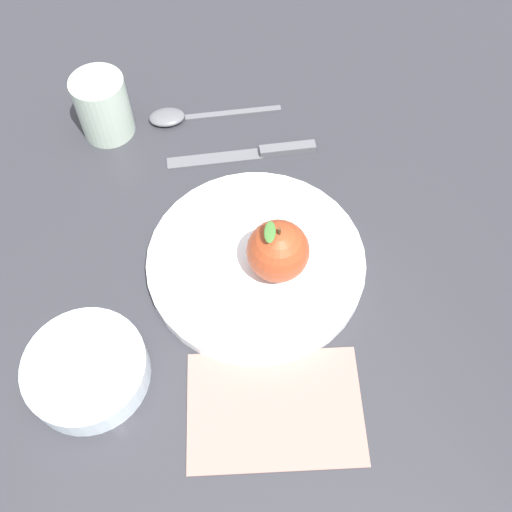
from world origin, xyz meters
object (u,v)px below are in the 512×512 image
object	(u,v)px
dinner_plate	(256,261)
linen_napkin	(275,408)
apple	(278,251)
knife	(255,153)
side_bowl	(86,369)
cup	(102,104)
spoon	(183,116)

from	to	relation	value
dinner_plate	linen_napkin	xyz separation A→B (m)	(0.03, 0.17, -0.01)
apple	knife	distance (m)	0.19
side_bowl	knife	bearing A→B (deg)	-136.47
side_bowl	cup	bearing A→B (deg)	-102.82
spoon	linen_napkin	size ratio (longest dim) A/B	1.02
spoon	side_bowl	bearing A→B (deg)	61.89
side_bowl	knife	distance (m)	0.35
side_bowl	dinner_plate	bearing A→B (deg)	-159.02
dinner_plate	knife	distance (m)	0.17
dinner_plate	apple	world-z (taller)	apple
spoon	apple	bearing A→B (deg)	100.15
cup	knife	distance (m)	0.20
cup	linen_napkin	distance (m)	0.44
cup	spoon	size ratio (longest dim) A/B	0.47
dinner_plate	side_bowl	world-z (taller)	side_bowl
dinner_plate	spoon	bearing A→B (deg)	-83.47
apple	linen_napkin	size ratio (longest dim) A/B	0.45
side_bowl	knife	xyz separation A→B (m)	(-0.25, -0.24, -0.02)
apple	knife	xyz separation A→B (m)	(-0.03, -0.18, -0.05)
cup	linen_napkin	xyz separation A→B (m)	(-0.10, 0.42, -0.04)
dinner_plate	side_bowl	bearing A→B (deg)	20.98
side_bowl	knife	world-z (taller)	side_bowl
apple	spoon	world-z (taller)	apple
apple	side_bowl	xyz separation A→B (m)	(0.22, 0.06, -0.03)
apple	linen_napkin	bearing A→B (deg)	71.44
knife	linen_napkin	world-z (taller)	knife
knife	linen_napkin	size ratio (longest dim) A/B	1.11
apple	knife	world-z (taller)	apple
dinner_plate	cup	size ratio (longest dim) A/B	2.95
linen_napkin	cup	bearing A→B (deg)	-77.20
side_bowl	spoon	world-z (taller)	side_bowl
dinner_plate	knife	xyz separation A→B (m)	(-0.05, -0.16, -0.01)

